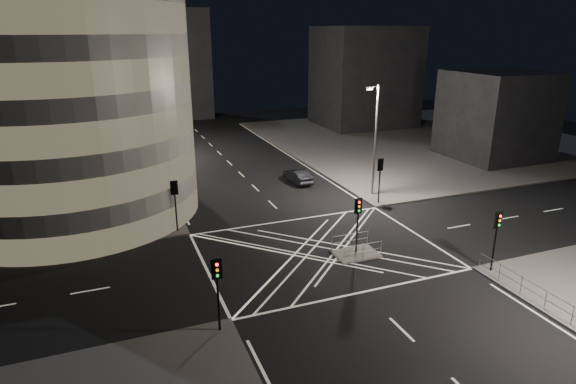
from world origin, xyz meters
name	(u,v)px	position (x,y,z in m)	size (l,w,h in m)	color
ground	(320,251)	(0.00, 0.00, 0.00)	(120.00, 120.00, 0.00)	black
sidewalk_far_right	(427,139)	(29.00, 27.00, 0.07)	(42.00, 42.00, 0.15)	#585653
central_island	(356,254)	(2.00, -1.50, 0.07)	(3.00, 2.00, 0.15)	slate
office_block_rear	(18,59)	(-22.00, 42.00, 11.15)	(24.00, 16.00, 22.00)	gray
building_right_far	(364,76)	(26.00, 40.00, 7.65)	(14.00, 12.00, 15.00)	black
building_right_near	(496,115)	(30.00, 16.00, 5.15)	(10.00, 10.00, 10.00)	black
building_far_end	(154,65)	(-4.00, 58.00, 9.00)	(18.00, 8.00, 18.00)	black
tree_a	(146,170)	(-10.50, 9.00, 4.54)	(4.86, 4.86, 7.20)	black
tree_b	(138,144)	(-10.50, 15.00, 5.28)	(4.81, 4.81, 7.90)	black
tree_c	(133,135)	(-10.50, 21.00, 4.85)	(3.98, 3.98, 7.00)	black
tree_d	(128,116)	(-10.50, 27.00, 5.76)	(5.67, 5.67, 8.88)	black
tree_e	(126,116)	(-10.50, 33.00, 4.78)	(4.28, 4.28, 7.10)	black
traffic_signal_fl	(175,197)	(-8.80, 6.80, 2.91)	(0.55, 0.22, 4.00)	black
traffic_signal_nl	(217,281)	(-8.80, -6.80, 2.91)	(0.55, 0.22, 4.00)	black
traffic_signal_fr	(380,172)	(8.80, 6.80, 2.91)	(0.55, 0.22, 4.00)	black
traffic_signal_nr	(497,230)	(8.80, -6.80, 2.91)	(0.55, 0.22, 4.00)	black
traffic_signal_island	(358,215)	(2.00, -1.50, 2.91)	(0.55, 0.22, 4.00)	black
street_lamp_left_near	(155,148)	(-9.44, 12.00, 5.54)	(1.25, 0.25, 10.00)	slate
street_lamp_left_far	(136,113)	(-9.44, 30.00, 5.54)	(1.25, 0.25, 10.00)	slate
street_lamp_right_far	(375,137)	(9.44, 9.00, 5.54)	(1.25, 0.25, 10.00)	slate
railing_near_right	(559,307)	(8.30, -12.15, 0.70)	(0.06, 11.70, 1.10)	slate
railing_island_south	(363,251)	(2.00, -2.40, 0.70)	(2.80, 0.06, 1.10)	slate
railing_island_north	(350,241)	(2.00, -0.60, 0.70)	(2.80, 0.06, 1.10)	slate
sedan	(298,176)	(4.51, 15.17, 0.69)	(1.45, 4.16, 1.37)	black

